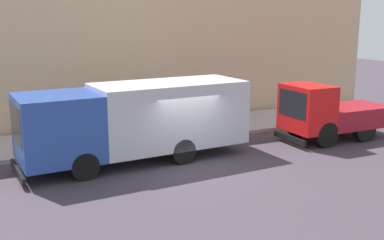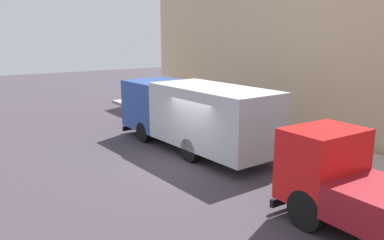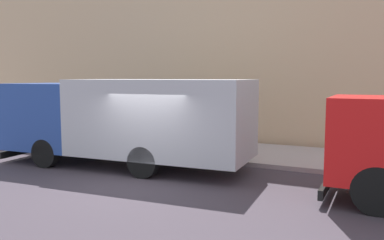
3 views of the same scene
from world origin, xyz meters
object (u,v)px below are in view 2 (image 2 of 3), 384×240
Objects in this scene: pedestrian_walking at (234,115)px; street_sign_post at (226,108)px; small_flatbed_truck at (361,190)px; pedestrian_standing at (217,108)px; traffic_cone_orange at (198,120)px; large_utility_truck at (193,113)px.

street_sign_post is (-1.02, -0.60, 0.58)m from pedestrian_walking.
small_flatbed_truck is 3.06× the size of pedestrian_walking.
pedestrian_walking is 1.89m from pedestrian_standing.
pedestrian_standing is 1.23m from traffic_cone_orange.
street_sign_post is at bearing 104.90° from pedestrian_standing.
large_utility_truck is 2.08m from street_sign_post.
pedestrian_walking is 0.68× the size of street_sign_post.
large_utility_truck is at bearing 82.54° from pedestrian_standing.
large_utility_truck reaches higher than small_flatbed_truck.
pedestrian_standing is at bearing 61.62° from street_sign_post.
large_utility_truck reaches higher than street_sign_post.
pedestrian_standing is (4.07, 11.36, -0.12)m from small_flatbed_truck.
pedestrian_walking is at bearing 30.36° from street_sign_post.
small_flatbed_truck is at bearing 91.36° from pedestrian_walking.
small_flatbed_truck is 9.32m from street_sign_post.
small_flatbed_truck reaches higher than traffic_cone_orange.
pedestrian_walking is at bearing 68.57° from small_flatbed_truck.
pedestrian_standing reaches higher than traffic_cone_orange.
large_utility_truck reaches higher than traffic_cone_orange.
traffic_cone_orange is (2.36, 3.06, -1.17)m from large_utility_truck.
street_sign_post reaches higher than traffic_cone_orange.
small_flatbed_truck is at bearing 113.57° from pedestrian_standing.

